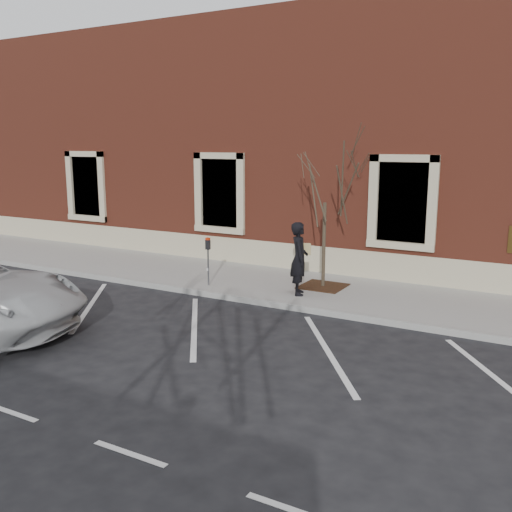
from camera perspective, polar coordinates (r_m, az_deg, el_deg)
The scene contains 9 objects.
ground at distance 14.67m, azimuth -1.16°, elevation -4.62°, with size 120.00×120.00×0.00m, color #28282B.
sidewalk_near at distance 16.13m, azimuth 2.02°, elevation -2.88°, with size 40.00×3.50×0.15m, color #9E9A94.
curb_near at distance 14.61m, azimuth -1.26°, elevation -4.38°, with size 40.00×0.12×0.15m, color #9E9E99.
parking_stripes at distance 12.91m, azimuth -6.19°, elevation -6.91°, with size 28.00×4.40×0.01m, color silver, non-canonical shape.
building_civic at distance 21.13m, azimuth 9.77°, elevation 11.06°, with size 40.00×8.62×8.00m.
man at distance 14.66m, azimuth 4.34°, elevation -0.26°, with size 0.69×0.45×1.89m, color black.
parking_meter at distance 15.62m, azimuth -4.82°, elevation 0.37°, with size 0.12×0.09×1.33m.
tree_grate at distance 15.69m, azimuth 6.71°, elevation -3.01°, with size 1.16×1.16×0.03m, color #3B2013.
sapling at distance 15.24m, azimuth 6.96°, elevation 7.67°, with size 2.51×2.51×4.19m.
Camera 1 is at (7.21, -12.12, 4.02)m, focal length 40.00 mm.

